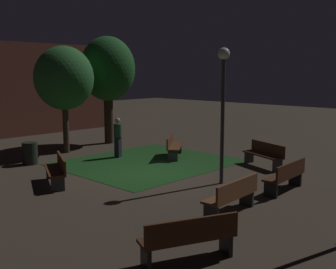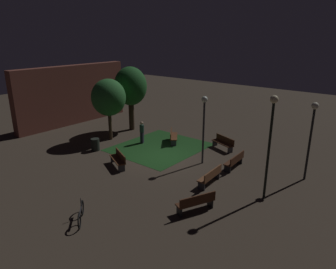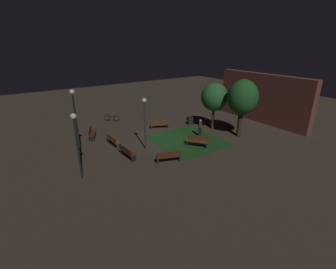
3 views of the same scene
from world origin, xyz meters
TOP-DOWN VIEW (x-y plane):
  - ground_plane at (0.00, 0.00)m, footprint 60.00×60.00m
  - grass_lawn at (1.23, 1.43)m, footprint 6.07×5.38m
  - bench_front_right at (-1.33, -4.29)m, footprint 1.82×0.58m
  - bench_corner at (1.33, -4.29)m, footprint 1.82×0.58m
  - bench_near_trees at (2.63, 1.37)m, footprint 1.73×1.46m
  - bench_lawn_edge at (-2.80, 1.16)m, footprint 1.20×1.83m
  - bench_path_side at (3.69, -2.18)m, footprint 1.07×1.86m
  - bench_front_left at (-3.99, -5.21)m, footprint 1.84×1.17m
  - tree_tall_center at (2.98, 5.97)m, footprint 2.61×2.61m
  - tree_lawn_side at (0.20, 5.36)m, footprint 2.48×2.48m
  - lamp_post_path_center at (0.77, -2.41)m, footprint 0.36×0.36m
  - trash_bin at (-1.99, 4.38)m, footprint 0.56×0.56m
  - pedestrian at (1.08, 2.97)m, footprint 0.34×0.32m
  - building_wall_backdrop at (1.24, 11.31)m, footprint 10.57×0.80m

SIDE VIEW (x-z plane):
  - ground_plane at x=0.00m, z-range 0.00..0.00m
  - grass_lawn at x=1.23m, z-range 0.00..0.01m
  - trash_bin at x=-1.99m, z-range 0.00..0.83m
  - bench_front_right at x=-1.33m, z-range 0.04..0.92m
  - bench_corner at x=1.33m, z-range 0.04..0.92m
  - bench_near_trees at x=2.63m, z-range 0.04..0.92m
  - bench_lawn_edge at x=-2.80m, z-range 0.04..0.92m
  - bench_path_side at x=3.69m, z-range 0.04..0.92m
  - bench_front_left at x=-3.99m, z-range 0.04..0.92m
  - pedestrian at x=1.08m, z-range 0.05..1.66m
  - building_wall_backdrop at x=1.24m, z-range 0.00..5.00m
  - lamp_post_path_center at x=0.77m, z-range 0.78..4.92m
  - tree_lawn_side at x=0.20m, z-range 0.90..5.41m
  - tree_tall_center at x=2.98m, z-range 0.97..6.08m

